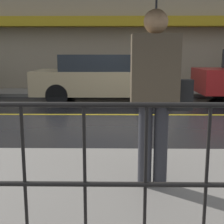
# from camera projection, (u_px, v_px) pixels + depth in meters

# --- Properties ---
(ground_plane) EXTENTS (80.00, 80.00, 0.00)m
(ground_plane) POSITION_uv_depth(u_px,v_px,m) (142.00, 115.00, 7.46)
(ground_plane) COLOR black
(sidewalk_near) EXTENTS (28.00, 2.52, 0.11)m
(sidewalk_near) POSITION_uv_depth(u_px,v_px,m) (176.00, 190.00, 3.21)
(sidewalk_near) COLOR slate
(sidewalk_near) RESTS_ON ground_plane
(sidewalk_far) EXTENTS (28.00, 1.76, 0.11)m
(sidewalk_far) POSITION_uv_depth(u_px,v_px,m) (133.00, 92.00, 11.31)
(sidewalk_far) COLOR slate
(sidewalk_far) RESTS_ON ground_plane
(lane_marking) EXTENTS (25.20, 0.12, 0.01)m
(lane_marking) POSITION_uv_depth(u_px,v_px,m) (142.00, 115.00, 7.46)
(lane_marking) COLOR gold
(lane_marking) RESTS_ON ground_plane
(building_storefront) EXTENTS (28.00, 0.85, 6.78)m
(building_storefront) POSITION_uv_depth(u_px,v_px,m) (133.00, 2.00, 11.69)
(building_storefront) COLOR gray
(building_storefront) RESTS_ON ground_plane
(railing_foreground) EXTENTS (12.00, 0.04, 1.02)m
(railing_foreground) POSITION_uv_depth(u_px,v_px,m) (208.00, 157.00, 2.09)
(railing_foreground) COLOR black
(railing_foreground) RESTS_ON sidewalk_near
(pedestrian) EXTENTS (1.04, 1.04, 2.16)m
(pedestrian) POSITION_uv_depth(u_px,v_px,m) (157.00, 16.00, 2.92)
(pedestrian) COLOR #333338
(pedestrian) RESTS_ON sidewalk_near
(car_tan) EXTENTS (4.06, 1.84, 1.41)m
(car_tan) POSITION_uv_depth(u_px,v_px,m) (103.00, 78.00, 9.29)
(car_tan) COLOR tan
(car_tan) RESTS_ON ground_plane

